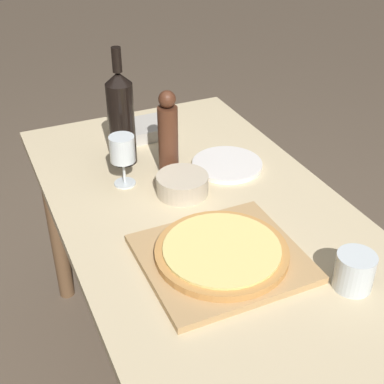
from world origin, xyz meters
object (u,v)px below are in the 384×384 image
at_px(pizza, 222,251).
at_px(small_bowl, 182,185).
at_px(wine_bottle, 121,117).
at_px(wine_glass, 122,151).
at_px(pepper_mill, 168,135).

bearing_deg(pizza, small_bowl, 83.68).
xyz_separation_m(pizza, wine_bottle, (-0.06, 0.55, 0.12)).
bearing_deg(wine_glass, pizza, -76.85).
distance_m(pizza, wine_bottle, 0.57).
bearing_deg(pepper_mill, wine_glass, -174.31).
xyz_separation_m(pizza, pepper_mill, (0.05, 0.44, 0.09)).
relative_size(pizza, wine_glass, 2.05).
bearing_deg(small_bowl, pepper_mill, 85.07).
bearing_deg(wine_glass, small_bowl, -40.41).
distance_m(pepper_mill, wine_glass, 0.15).
height_order(pizza, pepper_mill, pepper_mill).
bearing_deg(pizza, wine_glass, 103.15).
bearing_deg(wine_bottle, wine_glass, -107.80).
distance_m(pizza, small_bowl, 0.31).
distance_m(wine_bottle, pepper_mill, 0.16).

